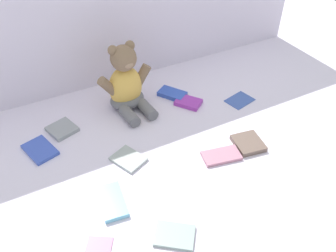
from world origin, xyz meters
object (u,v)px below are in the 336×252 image
at_px(book_case_4, 240,100).
at_px(book_case_9, 172,94).
at_px(book_case_7, 62,129).
at_px(teddy_bear, 126,85).
at_px(book_case_3, 128,159).
at_px(book_case_1, 188,102).
at_px(book_case_0, 221,156).
at_px(book_case_2, 175,236).
at_px(book_case_10, 40,150).
at_px(book_case_5, 248,143).
at_px(book_case_8, 112,202).
at_px(book_case_6, 98,252).

xyz_separation_m(book_case_4, book_case_9, (-0.24, 0.16, 0.01)).
bearing_deg(book_case_7, book_case_9, -16.44).
distance_m(teddy_bear, book_case_3, 0.33).
distance_m(book_case_1, book_case_7, 0.52).
xyz_separation_m(book_case_0, book_case_2, (-0.30, -0.20, -0.00)).
relative_size(book_case_4, book_case_10, 0.86).
xyz_separation_m(book_case_3, book_case_5, (0.42, -0.13, 0.00)).
relative_size(teddy_bear, book_case_0, 2.11).
distance_m(book_case_3, book_case_5, 0.44).
relative_size(book_case_8, book_case_9, 1.18).
bearing_deg(book_case_7, book_case_0, -58.41).
bearing_deg(book_case_10, book_case_7, -159.91).
bearing_deg(book_case_9, book_case_5, -109.29).
height_order(teddy_bear, book_case_0, teddy_bear).
bearing_deg(book_case_0, book_case_10, -108.79).
height_order(book_case_4, book_case_7, book_case_7).
distance_m(book_case_0, book_case_4, 0.35).
bearing_deg(book_case_7, book_case_6, -112.45).
bearing_deg(book_case_1, book_case_8, 179.08).
height_order(book_case_7, book_case_9, book_case_9).
bearing_deg(book_case_3, book_case_1, -175.64).
xyz_separation_m(teddy_bear, book_case_8, (-0.24, -0.44, -0.10)).
relative_size(book_case_3, book_case_7, 1.13).
bearing_deg(book_case_1, book_case_2, -160.21).
height_order(book_case_6, book_case_7, book_case_7).
bearing_deg(book_case_1, book_case_0, -135.93).
bearing_deg(book_case_7, book_case_2, -92.34).
bearing_deg(book_case_2, book_case_9, -170.75).
bearing_deg(book_case_10, book_case_9, 171.84).
bearing_deg(book_case_2, book_case_7, -128.21).
xyz_separation_m(book_case_3, book_case_8, (-0.12, -0.15, 0.00)).
bearing_deg(book_case_4, book_case_6, -76.08).
relative_size(book_case_0, book_case_10, 1.05).
bearing_deg(book_case_6, book_case_1, -108.72).
xyz_separation_m(book_case_0, book_case_1, (0.05, 0.32, 0.00)).
bearing_deg(book_case_10, book_case_2, 100.20).
xyz_separation_m(book_case_5, book_case_10, (-0.68, 0.32, -0.00)).
xyz_separation_m(book_case_4, book_case_6, (-0.77, -0.39, 0.00)).
relative_size(book_case_2, book_case_3, 1.03).
height_order(book_case_2, book_case_7, book_case_7).
bearing_deg(book_case_8, book_case_1, -136.99).
bearing_deg(book_case_4, book_case_0, -59.92).
xyz_separation_m(book_case_1, book_case_8, (-0.47, -0.34, -0.00)).
distance_m(book_case_1, book_case_5, 0.33).
xyz_separation_m(book_case_0, book_case_8, (-0.41, -0.01, 0.00)).
relative_size(book_case_3, book_case_10, 0.86).
bearing_deg(book_case_8, book_case_9, -128.73).
height_order(book_case_1, book_case_5, book_case_5).
bearing_deg(book_case_5, book_case_2, -144.34).
bearing_deg(teddy_bear, book_case_0, -72.32).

